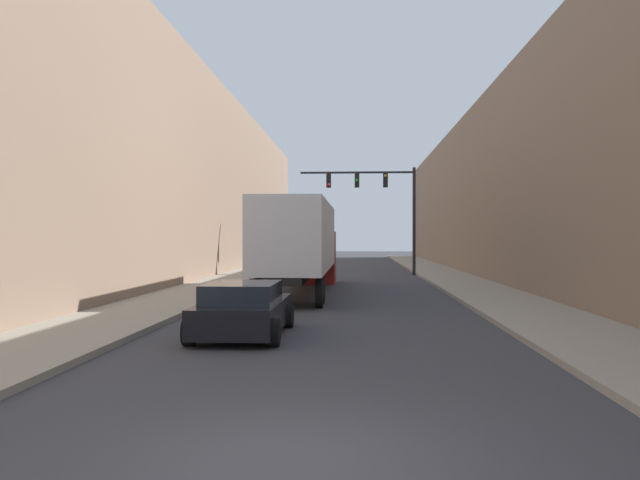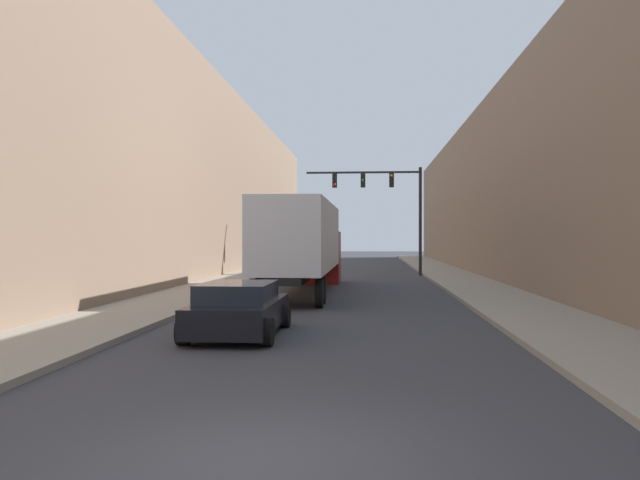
# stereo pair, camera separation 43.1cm
# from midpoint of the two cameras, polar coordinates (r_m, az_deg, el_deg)

# --- Properties ---
(ground_plane) EXTENTS (200.00, 200.00, 0.00)m
(ground_plane) POSITION_cam_midpoint_polar(r_m,az_deg,el_deg) (7.09, -3.67, -19.77)
(ground_plane) COLOR #38383D
(sidewalk_right) EXTENTS (3.22, 80.00, 0.15)m
(sidewalk_right) POSITION_cam_midpoint_polar(r_m,az_deg,el_deg) (37.04, 12.62, -3.38)
(sidewalk_right) COLOR gray
(sidewalk_right) RESTS_ON ground
(sidewalk_left) EXTENTS (3.22, 80.00, 0.15)m
(sidewalk_left) POSITION_cam_midpoint_polar(r_m,az_deg,el_deg) (37.35, -6.44, -3.35)
(sidewalk_left) COLOR gray
(sidewalk_left) RESTS_ON ground
(building_right) EXTENTS (6.00, 80.00, 10.43)m
(building_right) POSITION_cam_midpoint_polar(r_m,az_deg,el_deg) (37.99, 19.54, 4.46)
(building_right) COLOR #846B56
(building_right) RESTS_ON ground
(building_left) EXTENTS (6.00, 80.00, 12.17)m
(building_left) POSITION_cam_midpoint_polar(r_m,az_deg,el_deg) (38.60, -13.21, 5.70)
(building_left) COLOR #846B56
(building_left) RESTS_ON ground
(semi_truck) EXTENTS (2.59, 14.04, 3.84)m
(semi_truck) POSITION_cam_midpoint_polar(r_m,az_deg,el_deg) (27.16, -1.04, -0.22)
(semi_truck) COLOR silver
(semi_truck) RESTS_ON ground
(sedan_car) EXTENTS (2.15, 4.24, 1.32)m
(sedan_car) POSITION_cam_midpoint_polar(r_m,az_deg,el_deg) (15.55, -6.64, -6.35)
(sedan_car) COLOR black
(sedan_car) RESTS_ON ground
(traffic_signal_gantry) EXTENTS (7.36, 0.35, 6.87)m
(traffic_signal_gantry) POSITION_cam_midpoint_polar(r_m,az_deg,el_deg) (40.03, 6.68, 3.85)
(traffic_signal_gantry) COLOR black
(traffic_signal_gantry) RESTS_ON ground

